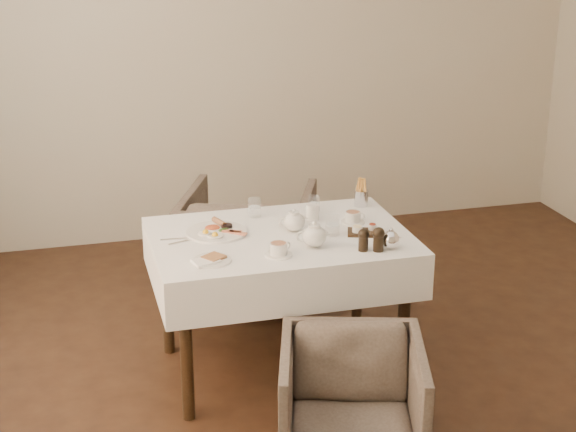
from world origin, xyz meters
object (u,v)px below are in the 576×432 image
(table, at_px, (280,257))
(teapot_centre, at_px, (294,220))
(armchair_near, at_px, (352,405))
(armchair_far, at_px, (248,245))
(breakfast_plate, at_px, (217,231))

(table, xyz_separation_m, teapot_centre, (0.08, 0.03, 0.18))
(armchair_near, bearing_deg, armchair_far, 108.53)
(armchair_far, xyz_separation_m, breakfast_plate, (-0.33, -0.79, 0.41))
(armchair_near, relative_size, teapot_centre, 4.15)
(table, height_order, teapot_centre, teapot_centre)
(armchair_far, distance_m, breakfast_plate, 0.95)
(armchair_near, bearing_deg, teapot_centre, 107.31)
(armchair_near, relative_size, breakfast_plate, 2.05)
(table, relative_size, armchair_near, 2.04)
(armchair_far, relative_size, breakfast_plate, 2.53)
(armchair_far, bearing_deg, breakfast_plate, 89.89)
(teapot_centre, bearing_deg, armchair_far, 88.07)
(armchair_near, height_order, teapot_centre, teapot_centre)
(armchair_near, bearing_deg, table, 112.64)
(armchair_near, bearing_deg, breakfast_plate, 128.49)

